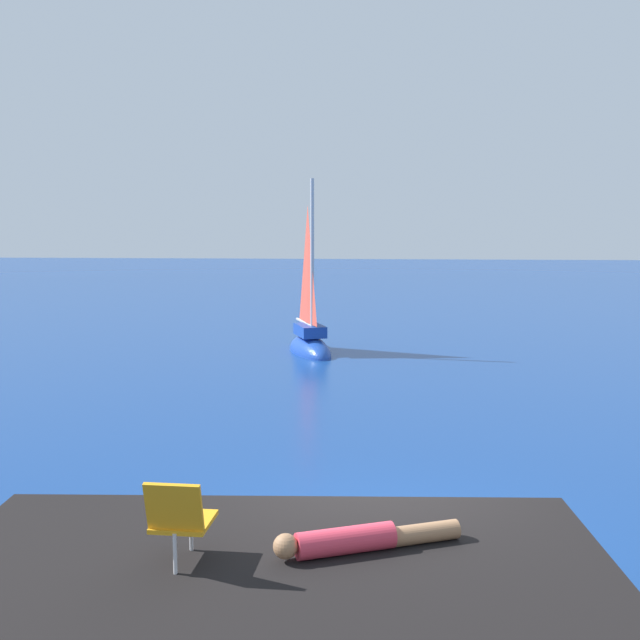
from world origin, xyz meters
TOP-DOWN VIEW (x-y plane):
  - ground_plane at (0.00, 0.00)m, footprint 160.00×160.00m
  - shore_ledge at (-0.75, -2.75)m, footprint 6.17×4.18m
  - boulder_seaward at (1.14, -0.68)m, footprint 1.08×1.31m
  - boulder_inland at (0.94, -0.70)m, footprint 1.98×1.84m
  - sailboat_near at (-2.23, 14.14)m, footprint 2.06×3.21m
  - person_sunbather at (-0.05, -2.20)m, footprint 1.66×0.84m
  - beach_chair at (-1.56, -2.63)m, footprint 0.50×0.61m

SIDE VIEW (x-z plane):
  - ground_plane at x=0.00m, z-range 0.00..0.00m
  - boulder_seaward at x=1.14m, z-range -0.49..0.49m
  - boulder_inland at x=0.94m, z-range -0.64..0.64m
  - sailboat_near at x=-2.23m, z-range -2.58..3.21m
  - shore_ledge at x=-0.75m, z-range 0.00..0.98m
  - person_sunbather at x=-0.05m, z-range 0.97..1.22m
  - beach_chair at x=-1.56m, z-range 1.02..1.82m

